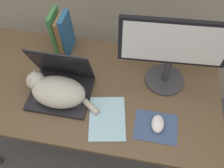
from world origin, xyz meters
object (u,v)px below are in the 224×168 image
object	(u,v)px
external_monitor	(173,51)
notepad	(107,118)
laptop	(61,85)
book_row	(62,32)
cat	(56,91)
computer_mouse	(158,124)

from	to	relation	value
external_monitor	notepad	xyz separation A→B (m)	(-0.27, -0.30, -0.24)
laptop	book_row	bearing A→B (deg)	104.40
laptop	book_row	distance (m)	0.34
external_monitor	notepad	distance (m)	0.47
laptop	cat	distance (m)	0.05
external_monitor	computer_mouse	bearing A→B (deg)	-93.77
external_monitor	book_row	xyz separation A→B (m)	(-0.63, 0.15, -0.12)
book_row	notepad	bearing A→B (deg)	-51.47
external_monitor	book_row	distance (m)	0.66
book_row	notepad	distance (m)	0.59
laptop	notepad	world-z (taller)	laptop
computer_mouse	notepad	size ratio (longest dim) A/B	0.35
external_monitor	computer_mouse	distance (m)	0.37
computer_mouse	cat	bearing A→B (deg)	172.55
book_row	laptop	bearing A→B (deg)	-75.60
computer_mouse	laptop	bearing A→B (deg)	167.07
cat	computer_mouse	world-z (taller)	cat
computer_mouse	notepad	distance (m)	0.25
computer_mouse	notepad	world-z (taller)	computer_mouse
cat	computer_mouse	size ratio (longest dim) A/B	4.13
laptop	computer_mouse	size ratio (longest dim) A/B	3.29
computer_mouse	notepad	bearing A→B (deg)	-178.56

